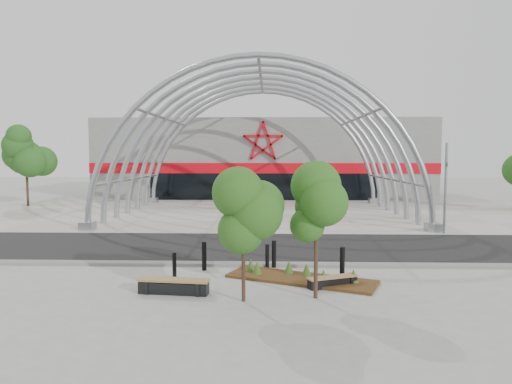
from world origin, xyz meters
The scene contains 18 objects.
ground centered at (0.00, 0.00, 0.00)m, with size 140.00×140.00×0.00m, color gray.
road centered at (0.00, 3.50, 0.01)m, with size 140.00×7.00×0.02m, color black.
forecourt centered at (0.00, 15.50, 0.02)m, with size 60.00×17.00×0.04m, color #A49F93.
kerb centered at (0.00, -0.25, 0.06)m, with size 60.00×0.50×0.12m, color slate.
arena_building centered at (0.00, 33.45, 3.99)m, with size 34.00×15.24×8.00m.
vault_canopy centered at (0.00, 15.50, 0.02)m, with size 20.80×15.80×20.36m.
planting_bed centered at (1.73, -2.25, 0.13)m, with size 5.43×3.51×0.55m.
signal_pole centered at (10.37, 7.31, 2.65)m, with size 0.34×0.71×5.07m.
street_tree_0 centered at (-0.11, -4.66, 2.64)m, with size 1.61×1.61×3.67m.
street_tree_1 centered at (2.10, -4.29, 2.68)m, with size 1.58×1.58×3.73m.
bench_0 centered at (-2.38, -3.98, 0.23)m, with size 2.32×0.74×0.48m.
bench_1 centered at (2.78, -3.10, 0.18)m, with size 1.78×1.02×0.37m.
bollard_0 centered at (-2.75, -2.07, 0.45)m, with size 0.15×0.15×0.91m, color black.
bollard_1 centered at (-1.83, -1.01, 0.55)m, with size 0.18×0.18×1.10m, color black.
bollard_2 centered at (0.85, -0.48, 0.53)m, with size 0.17×0.17×1.06m, color black.
bollard_3 centered at (0.58, -0.54, 0.46)m, with size 0.15×0.15×0.92m, color black.
bollard_4 centered at (3.27, -1.99, 0.57)m, with size 0.18×0.18×1.13m, color black.
bg_tree_0 centered at (-20.00, 20.00, 4.64)m, with size 3.00×3.00×6.45m.
Camera 1 is at (0.68, -18.09, 4.42)m, focal length 32.00 mm.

